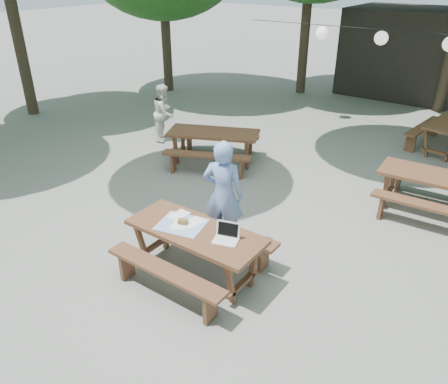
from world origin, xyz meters
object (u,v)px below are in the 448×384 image
at_px(second_person, 164,113).
at_px(main_picnic_table, 196,251).
at_px(woman, 223,195).
at_px(picnic_table_nw, 213,147).

bearing_deg(second_person, main_picnic_table, -157.91).
bearing_deg(woman, second_person, -55.96).
bearing_deg(main_picnic_table, woman, 98.65).
height_order(woman, second_person, woman).
xyz_separation_m(main_picnic_table, picnic_table_nw, (-2.21, 3.38, 0.00)).
distance_m(main_picnic_table, woman, 1.01).
bearing_deg(picnic_table_nw, woman, -74.36).
height_order(picnic_table_nw, second_person, second_person).
bearing_deg(picnic_table_nw, main_picnic_table, -80.73).
distance_m(picnic_table_nw, second_person, 2.02).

